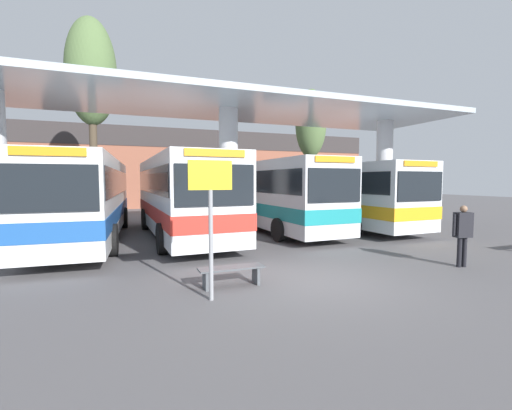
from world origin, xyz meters
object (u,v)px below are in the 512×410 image
transit_bus_far_right_bay (329,192)px  poplar_tree_behind_right (91,74)px  transit_bus_left_bay (89,195)px  transit_bus_center_bay (181,194)px  transit_bus_right_bay (271,193)px  parked_car_street (221,198)px  waiting_bench_near_pillar (231,272)px  poplar_tree_behind_left (311,125)px  info_sign_platform (210,201)px  pedestrian_waiting (463,230)px

transit_bus_far_right_bay → poplar_tree_behind_right: 14.99m
transit_bus_left_bay → transit_bus_center_bay: 3.81m
transit_bus_far_right_bay → poplar_tree_behind_right: size_ratio=1.07×
transit_bus_right_bay → poplar_tree_behind_right: bearing=-36.5°
transit_bus_center_bay → transit_bus_far_right_bay: size_ratio=0.87×
transit_bus_right_bay → parked_car_street: size_ratio=2.34×
transit_bus_right_bay → transit_bus_far_right_bay: transit_bus_right_bay is taller
waiting_bench_near_pillar → poplar_tree_behind_left: size_ratio=0.16×
info_sign_platform → parked_car_street: 22.38m
waiting_bench_near_pillar → info_sign_platform: bearing=-131.6°
waiting_bench_near_pillar → pedestrian_waiting: 6.77m
waiting_bench_near_pillar → parked_car_street: 21.47m
transit_bus_right_bay → parked_car_street: transit_bus_right_bay is taller
waiting_bench_near_pillar → poplar_tree_behind_right: poplar_tree_behind_right is taller
transit_bus_center_bay → waiting_bench_near_pillar: (-0.01, -7.55, -1.57)m
pedestrian_waiting → poplar_tree_behind_left: size_ratio=0.19×
transit_bus_left_bay → parked_car_street: transit_bus_left_bay is taller
transit_bus_far_right_bay → transit_bus_right_bay: bearing=7.1°
transit_bus_center_bay → transit_bus_right_bay: bearing=-172.1°
transit_bus_left_bay → waiting_bench_near_pillar: size_ratio=8.08×
waiting_bench_near_pillar → parked_car_street: size_ratio=0.33×
poplar_tree_behind_left → parked_car_street: bearing=137.9°
info_sign_platform → pedestrian_waiting: 7.43m
poplar_tree_behind_right → parked_car_street: size_ratio=2.49×
transit_bus_far_right_bay → poplar_tree_behind_right: (-12.35, 5.27, 6.65)m
transit_bus_left_bay → info_sign_platform: bearing=111.4°
info_sign_platform → poplar_tree_behind_left: 20.65m
transit_bus_left_bay → transit_bus_far_right_bay: transit_bus_left_bay is taller
transit_bus_left_bay → transit_bus_far_right_bay: 12.18m
info_sign_platform → waiting_bench_near_pillar: bearing=48.4°
waiting_bench_near_pillar → poplar_tree_behind_right: bearing=105.3°
transit_bus_left_bay → poplar_tree_behind_left: bearing=-151.0°
info_sign_platform → parked_car_street: bearing=74.4°
transit_bus_right_bay → transit_bus_far_right_bay: (3.82, 0.62, -0.04)m
waiting_bench_near_pillar → poplar_tree_behind_left: (11.07, 15.60, 6.36)m
transit_bus_left_bay → pedestrian_waiting: transit_bus_left_bay is taller
transit_bus_far_right_bay → info_sign_platform: transit_bus_far_right_bay is taller
pedestrian_waiting → transit_bus_far_right_bay: bearing=91.1°
transit_bus_right_bay → waiting_bench_near_pillar: size_ratio=7.09×
poplar_tree_behind_right → parked_car_street: 13.59m
transit_bus_center_bay → waiting_bench_near_pillar: transit_bus_center_bay is taller
transit_bus_far_right_bay → transit_bus_center_bay: bearing=7.4°
poplar_tree_behind_right → parked_car_street: bearing=35.3°
pedestrian_waiting → poplar_tree_behind_right: size_ratio=0.15×
pedestrian_waiting → parked_car_street: parked_car_street is taller
info_sign_platform → parked_car_street: (6.00, 21.53, -1.10)m
pedestrian_waiting → transit_bus_left_bay: bearing=150.7°
transit_bus_left_bay → poplar_tree_behind_left: (14.79, 7.28, 4.83)m
transit_bus_right_bay → poplar_tree_behind_right: 12.30m
transit_bus_center_bay → info_sign_platform: (-0.67, -8.29, 0.16)m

